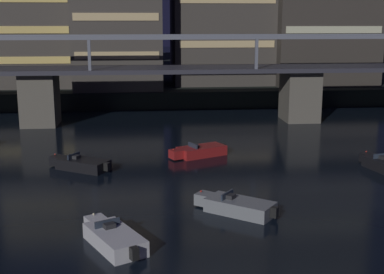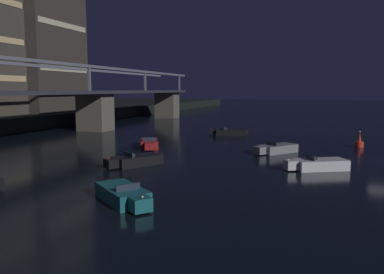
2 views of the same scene
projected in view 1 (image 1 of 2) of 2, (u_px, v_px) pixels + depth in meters
The scene contains 7 objects.
far_riverbank at pixel (158, 71), 104.45m from camera, with size 240.00×80.00×2.20m, color black.
river_bridge at pixel (173, 84), 57.12m from camera, with size 90.49×6.40×9.38m.
tower_west_tall at pixel (36, 13), 70.62m from camera, with size 10.70×10.20×19.41m.
speedboat_near_center at pixel (113, 238), 26.41m from camera, with size 3.44×4.92×1.16m.
speedboat_near_right at pixel (199, 151), 43.67m from camera, with size 4.97×3.34×1.16m.
speedboat_mid_right at pixel (237, 206), 30.89m from camera, with size 4.66×4.05×1.16m.
speedboat_far_center at pixel (81, 164), 39.82m from camera, with size 4.82×3.72×1.16m.
Camera 1 is at (-3.29, -19.53, 11.05)m, focal length 49.73 mm.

